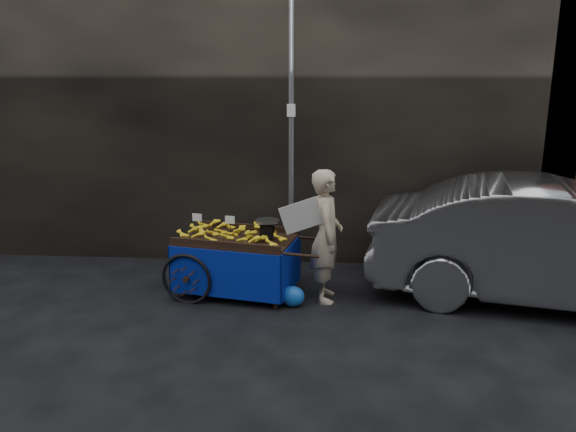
# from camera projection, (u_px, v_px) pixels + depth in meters

# --- Properties ---
(ground) EXTENTS (80.00, 80.00, 0.00)m
(ground) POSITION_uv_depth(u_px,v_px,m) (262.00, 300.00, 7.43)
(ground) COLOR black
(ground) RESTS_ON ground
(building_wall) EXTENTS (13.50, 2.00, 5.00)m
(building_wall) POSITION_uv_depth(u_px,v_px,m) (302.00, 99.00, 9.28)
(building_wall) COLOR black
(building_wall) RESTS_ON ground
(street_pole) EXTENTS (0.12, 0.10, 4.00)m
(street_pole) POSITION_uv_depth(u_px,v_px,m) (291.00, 138.00, 8.16)
(street_pole) COLOR slate
(street_pole) RESTS_ON ground
(banana_cart) EXTENTS (2.22, 1.32, 1.13)m
(banana_cart) POSITION_uv_depth(u_px,v_px,m) (233.00, 244.00, 7.53)
(banana_cart) COLOR black
(banana_cart) RESTS_ON ground
(vendor) EXTENTS (0.83, 0.65, 1.75)m
(vendor) POSITION_uv_depth(u_px,v_px,m) (326.00, 236.00, 7.26)
(vendor) COLOR tan
(vendor) RESTS_ON ground
(plastic_bag) EXTENTS (0.30, 0.24, 0.27)m
(plastic_bag) POSITION_uv_depth(u_px,v_px,m) (293.00, 296.00, 7.21)
(plastic_bag) COLOR blue
(plastic_bag) RESTS_ON ground
(parked_car) EXTENTS (5.04, 2.62, 1.58)m
(parked_car) POSITION_uv_depth(u_px,v_px,m) (560.00, 244.00, 7.19)
(parked_car) COLOR #A6A8AD
(parked_car) RESTS_ON ground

